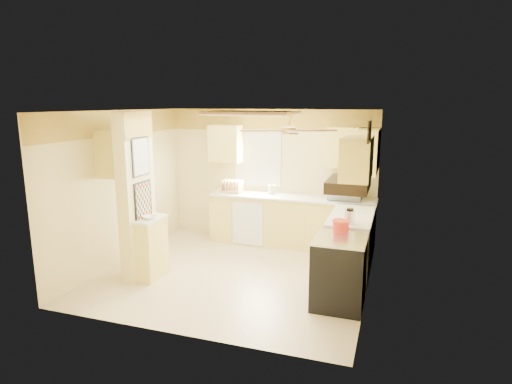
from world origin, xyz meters
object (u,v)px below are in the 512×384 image
(microwave, at_px, (345,191))
(bowl, at_px, (149,217))
(dutch_oven, at_px, (341,226))
(kettle, at_px, (350,217))
(stove, at_px, (339,271))

(microwave, height_order, bowl, microwave)
(dutch_oven, distance_m, kettle, 0.34)
(stove, relative_size, bowl, 4.81)
(microwave, distance_m, bowl, 3.40)
(microwave, xyz_separation_m, dutch_oven, (0.17, -1.87, -0.10))
(stove, bearing_deg, bowl, -178.92)
(microwave, xyz_separation_m, kettle, (0.25, -1.54, -0.05))
(microwave, height_order, kettle, microwave)
(stove, relative_size, dutch_oven, 3.91)
(microwave, bearing_deg, bowl, 42.03)
(stove, height_order, dutch_oven, dutch_oven)
(microwave, relative_size, dutch_oven, 2.45)
(stove, relative_size, kettle, 4.09)
(stove, bearing_deg, kettle, 86.02)
(bowl, relative_size, kettle, 0.85)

